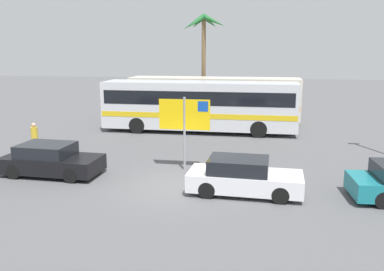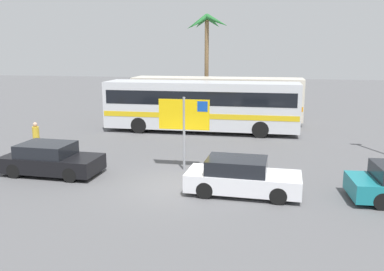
# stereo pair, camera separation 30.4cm
# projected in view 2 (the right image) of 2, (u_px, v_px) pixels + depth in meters

# --- Properties ---
(ground) EXTENTS (120.00, 120.00, 0.00)m
(ground) POSITION_uv_depth(u_px,v_px,m) (177.00, 187.00, 15.65)
(ground) COLOR #565659
(bus_front_coach) EXTENTS (12.12, 2.60, 3.17)m
(bus_front_coach) POSITION_uv_depth(u_px,v_px,m) (201.00, 104.00, 25.74)
(bus_front_coach) COLOR silver
(bus_front_coach) RESTS_ON ground
(bus_rear_coach) EXTENTS (12.12, 2.60, 3.17)m
(bus_rear_coach) POSITION_uv_depth(u_px,v_px,m) (217.00, 97.00, 29.47)
(bus_rear_coach) COLOR silver
(bus_rear_coach) RESTS_ON ground
(ferry_sign) EXTENTS (2.20, 0.11, 3.20)m
(ferry_sign) POSITION_uv_depth(u_px,v_px,m) (185.00, 117.00, 17.37)
(ferry_sign) COLOR gray
(ferry_sign) RESTS_ON ground
(car_white) EXTENTS (4.17, 1.86, 1.32)m
(car_white) POSITION_uv_depth(u_px,v_px,m) (241.00, 177.00, 14.77)
(car_white) COLOR silver
(car_white) RESTS_ON ground
(car_black) EXTENTS (4.12, 1.97, 1.32)m
(car_black) POSITION_uv_depth(u_px,v_px,m) (51.00, 159.00, 17.13)
(car_black) COLOR black
(car_black) RESTS_ON ground
(pedestrian_crossing_lot) EXTENTS (0.32, 0.32, 1.66)m
(pedestrian_crossing_lot) POSITION_uv_depth(u_px,v_px,m) (36.00, 136.00, 20.14)
(pedestrian_crossing_lot) COLOR #2D2D33
(pedestrian_crossing_lot) RESTS_ON ground
(palm_tree_seaside) EXTENTS (3.48, 3.30, 7.84)m
(palm_tree_seaside) POSITION_uv_depth(u_px,v_px,m) (207.00, 34.00, 31.46)
(palm_tree_seaside) COLOR brown
(palm_tree_seaside) RESTS_ON ground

